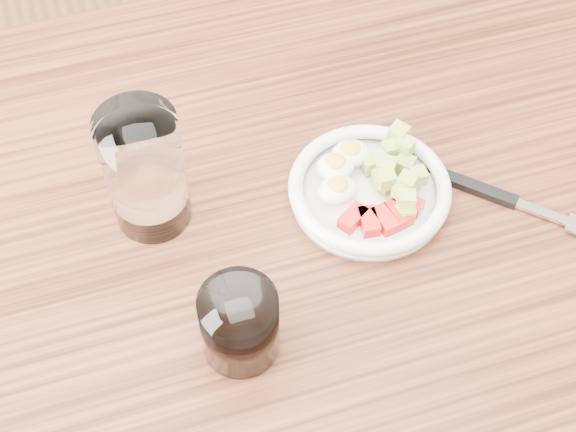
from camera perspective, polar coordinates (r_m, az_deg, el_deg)
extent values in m
cube|color=brown|center=(1.63, 19.03, 6.03)|extent=(0.07, 0.07, 0.73)
cube|color=brown|center=(0.91, 0.79, -2.18)|extent=(1.50, 0.90, 0.04)
cylinder|color=white|center=(0.92, 5.76, 1.52)|extent=(0.18, 0.18, 0.01)
torus|color=white|center=(0.91, 5.83, 2.04)|extent=(0.19, 0.19, 0.02)
cube|color=red|center=(0.89, 4.64, -0.13)|extent=(0.04, 0.03, 0.02)
cube|color=red|center=(0.88, 5.77, -0.38)|extent=(0.02, 0.04, 0.02)
cube|color=red|center=(0.89, 6.90, -0.28)|extent=(0.02, 0.04, 0.02)
cube|color=red|center=(0.89, 7.86, 0.17)|extent=(0.03, 0.04, 0.02)
cube|color=red|center=(0.90, 8.50, 0.88)|extent=(0.04, 0.04, 0.02)
ellipsoid|color=white|center=(0.92, 3.38, 3.54)|extent=(0.04, 0.04, 0.02)
ellipsoid|color=yellow|center=(0.91, 3.41, 3.93)|extent=(0.02, 0.02, 0.01)
ellipsoid|color=white|center=(0.93, 4.45, 4.45)|extent=(0.04, 0.04, 0.02)
ellipsoid|color=yellow|center=(0.92, 4.49, 4.84)|extent=(0.02, 0.02, 0.01)
ellipsoid|color=white|center=(0.90, 3.55, 1.89)|extent=(0.04, 0.04, 0.02)
ellipsoid|color=yellow|center=(0.89, 3.58, 2.27)|extent=(0.02, 0.02, 0.01)
cube|color=#AEC94D|center=(0.92, 6.87, 3.17)|extent=(0.02, 0.02, 0.02)
cube|color=#AEC94D|center=(0.94, 7.88, 5.83)|extent=(0.03, 0.03, 0.02)
cube|color=#AEC94D|center=(0.88, 8.49, 1.20)|extent=(0.02, 0.02, 0.02)
cube|color=#AEC94D|center=(0.90, 6.99, 2.61)|extent=(0.02, 0.02, 0.02)
cube|color=#AEC94D|center=(0.91, 9.24, 2.80)|extent=(0.02, 0.02, 0.02)
cube|color=#AEC94D|center=(0.93, 5.91, 3.75)|extent=(0.02, 0.02, 0.02)
cube|color=#AEC94D|center=(0.93, 6.60, 3.83)|extent=(0.02, 0.02, 0.02)
cube|color=#AEC94D|center=(0.91, 8.70, 2.35)|extent=(0.02, 0.02, 0.02)
cube|color=#AEC94D|center=(0.89, 8.28, 1.38)|extent=(0.02, 0.02, 0.02)
cube|color=#AEC94D|center=(0.90, 8.32, 0.25)|extent=(0.02, 0.02, 0.02)
cube|color=#AEC94D|center=(0.90, 8.47, 2.39)|extent=(0.03, 0.03, 0.02)
cube|color=#AEC94D|center=(0.93, 8.31, 3.61)|extent=(0.03, 0.03, 0.02)
cube|color=#AEC94D|center=(0.93, 8.33, 4.93)|extent=(0.03, 0.03, 0.02)
cube|color=#AEC94D|center=(0.89, 8.44, 0.29)|extent=(0.02, 0.02, 0.02)
cube|color=#AEC94D|center=(0.93, 7.31, 4.72)|extent=(0.02, 0.02, 0.02)
cube|color=#AEC94D|center=(0.91, 6.75, 2.65)|extent=(0.02, 0.02, 0.02)
cube|color=#AEC94D|center=(0.94, 8.10, 4.13)|extent=(0.02, 0.02, 0.02)
cube|color=#AEC94D|center=(0.90, 8.14, 1.71)|extent=(0.03, 0.03, 0.02)
cube|color=#AEC94D|center=(0.92, 7.05, 2.38)|extent=(0.02, 0.02, 0.02)
cube|color=#AEC94D|center=(0.91, 7.05, 3.51)|extent=(0.03, 0.03, 0.02)
cube|color=#AEC94D|center=(0.95, 8.11, 5.16)|extent=(0.02, 0.02, 0.02)
cube|color=black|center=(0.95, 12.90, 2.08)|extent=(0.09, 0.09, 0.01)
cube|color=silver|center=(0.95, 17.75, 0.20)|extent=(0.05, 0.05, 0.00)
cube|color=silver|center=(0.95, 19.82, -0.61)|extent=(0.03, 0.03, 0.00)
cylinder|color=white|center=(0.86, -10.13, 3.18)|extent=(0.09, 0.09, 0.15)
cylinder|color=white|center=(0.79, -3.45, -7.67)|extent=(0.08, 0.08, 0.09)
cylinder|color=black|center=(0.79, -3.45, -7.75)|extent=(0.07, 0.07, 0.08)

